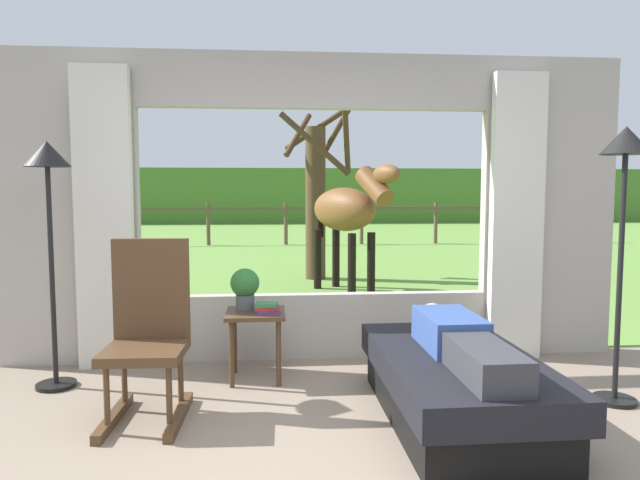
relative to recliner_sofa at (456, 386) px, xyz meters
name	(u,v)px	position (x,y,z in m)	size (l,w,h in m)	color
back_wall_with_window	(315,212)	(-0.76, 1.42, 1.03)	(5.20, 0.12, 2.55)	#ADA599
curtain_panel_left	(104,219)	(-2.45, 1.28, 0.98)	(0.44, 0.10, 2.40)	silver
curtain_panel_right	(516,218)	(0.93, 1.28, 0.98)	(0.44, 0.10, 2.40)	silver
outdoor_pasture_lawn	(285,242)	(-0.76, 12.32, -0.21)	(36.00, 21.68, 0.02)	olive
distant_hill_ridge	(280,196)	(-0.76, 22.16, 0.98)	(36.00, 2.00, 2.40)	#4A782D
recliner_sofa	(456,386)	(0.00, 0.00, 0.00)	(0.91, 1.71, 0.42)	black
reclining_person	(460,340)	(0.00, -0.05, 0.30)	(0.34, 1.43, 0.22)	#334C8C
rocking_chair	(148,331)	(-1.91, 0.25, 0.33)	(0.49, 0.69, 1.12)	#4C331E
side_table	(256,324)	(-1.26, 0.88, 0.21)	(0.44, 0.44, 0.52)	#4C331E
potted_plant	(245,286)	(-1.34, 0.94, 0.48)	(0.22, 0.22, 0.32)	#4C5156
book_stack	(267,308)	(-1.17, 0.82, 0.34)	(0.19, 0.15, 0.08)	#59336B
floor_lamp_left	(48,190)	(-2.70, 0.83, 1.21)	(0.32, 0.32, 1.77)	black
floor_lamp_right	(624,181)	(1.17, 0.20, 1.27)	(0.32, 0.32, 1.84)	black
horse	(347,211)	(-0.10, 4.37, 0.94)	(1.17, 1.75, 1.73)	brown
pasture_tree	(317,192)	(-0.41, 5.69, 1.18)	(1.24, 1.17, 2.87)	#4C3823
pasture_fence_line	(286,217)	(-0.76, 11.51, 0.53)	(16.10, 0.10, 1.10)	brown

